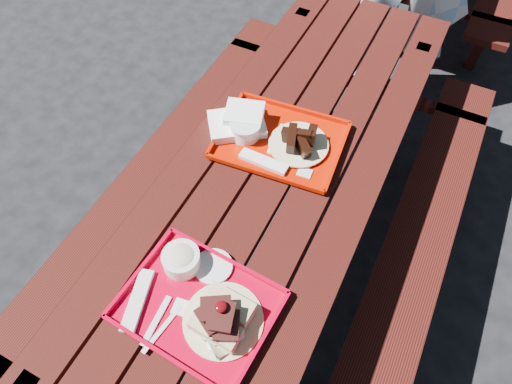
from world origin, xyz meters
TOP-DOWN VIEW (x-y plane):
  - ground at (0.00, 0.00)m, footprint 60.00×60.00m
  - picnic_table_near at (-0.00, 0.00)m, footprint 1.41×2.40m
  - near_tray at (0.01, -0.54)m, footprint 0.47×0.38m
  - far_tray at (-0.05, 0.13)m, footprint 0.49×0.40m
  - white_cloth at (-0.22, 0.14)m, footprint 0.26×0.25m

SIDE VIEW (x-z plane):
  - ground at x=0.00m, z-range 0.00..0.00m
  - picnic_table_near at x=0.00m, z-range 0.19..0.94m
  - far_tray at x=-0.05m, z-range 0.73..0.81m
  - near_tray at x=0.01m, z-range 0.71..0.85m
  - white_cloth at x=-0.22m, z-range 0.74..0.83m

